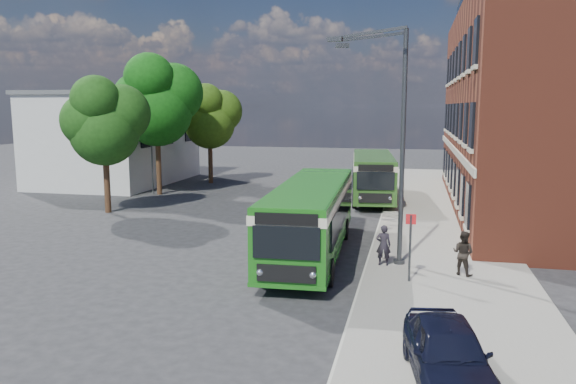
% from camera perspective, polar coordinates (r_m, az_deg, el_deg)
% --- Properties ---
extents(ground, '(120.00, 120.00, 0.00)m').
position_cam_1_polar(ground, '(24.96, -0.73, -5.63)').
color(ground, '#272729').
rests_on(ground, ground).
extents(pavement, '(6.00, 48.00, 0.15)m').
position_cam_1_polar(pavement, '(32.13, 14.93, -2.55)').
color(pavement, gray).
rests_on(pavement, ground).
extents(kerb_line, '(0.12, 48.00, 0.01)m').
position_cam_1_polar(kerb_line, '(32.16, 9.49, -2.49)').
color(kerb_line, beige).
rests_on(kerb_line, ground).
extents(brick_office, '(12.10, 26.00, 14.20)m').
position_cam_1_polar(brick_office, '(36.50, 26.31, 9.05)').
color(brick_office, maroon).
rests_on(brick_office, ground).
extents(white_building, '(9.40, 13.40, 7.30)m').
position_cam_1_polar(white_building, '(47.84, -16.98, 5.31)').
color(white_building, beige).
rests_on(white_building, ground).
extents(flagpole, '(0.95, 0.10, 9.00)m').
position_cam_1_polar(flagpole, '(40.77, -13.71, 6.71)').
color(flagpole, '#343639').
rests_on(flagpole, ground).
extents(street_lamp, '(2.96, 2.38, 9.00)m').
position_cam_1_polar(street_lamp, '(21.58, 10.62, 4.86)').
color(street_lamp, '#343639').
rests_on(street_lamp, ground).
extents(bus_stop_sign, '(0.35, 0.08, 2.52)m').
position_cam_1_polar(bus_stop_sign, '(19.87, 12.31, -5.10)').
color(bus_stop_sign, '#343639').
rests_on(bus_stop_sign, ground).
extents(bus_front, '(3.09, 11.95, 3.02)m').
position_cam_1_polar(bus_front, '(23.30, 2.40, -2.06)').
color(bus_front, '#1B6617').
rests_on(bus_front, ground).
extents(bus_rear, '(3.58, 10.34, 3.02)m').
position_cam_1_polar(bus_rear, '(37.50, 8.61, 1.94)').
color(bus_rear, '#2A551D').
rests_on(bus_rear, ground).
extents(parked_car, '(2.23, 4.28, 1.39)m').
position_cam_1_polar(parked_car, '(13.25, 15.94, -15.40)').
color(parked_car, black).
rests_on(parked_car, pavement).
extents(pedestrian_a, '(0.60, 0.42, 1.57)m').
position_cam_1_polar(pedestrian_a, '(21.82, 9.67, -5.34)').
color(pedestrian_a, black).
rests_on(pedestrian_a, pavement).
extents(pedestrian_b, '(0.98, 0.92, 1.62)m').
position_cam_1_polar(pedestrian_b, '(21.25, 17.36, -5.93)').
color(pedestrian_b, black).
rests_on(pedestrian_b, pavement).
extents(tree_left, '(4.69, 4.46, 7.91)m').
position_cam_1_polar(tree_left, '(34.08, -18.15, 6.91)').
color(tree_left, '#372414').
rests_on(tree_left, ground).
extents(tree_mid, '(5.77, 5.49, 9.75)m').
position_cam_1_polar(tree_mid, '(40.25, -13.17, 9.10)').
color(tree_mid, '#372414').
rests_on(tree_mid, ground).
extents(tree_right, '(4.72, 4.49, 7.96)m').
position_cam_1_polar(tree_right, '(45.64, -7.93, 7.65)').
color(tree_right, '#372414').
rests_on(tree_right, ground).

